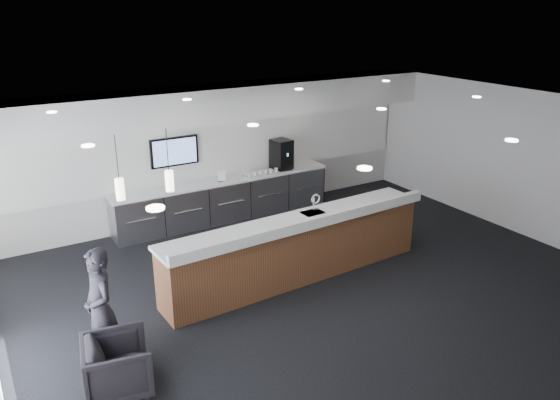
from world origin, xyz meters
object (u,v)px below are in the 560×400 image
service_counter (298,248)px  armchair (118,366)px  lounge_guest (100,308)px  coffee_machine (281,154)px

service_counter → armchair: (-3.54, -1.37, -0.21)m
service_counter → armchair: bearing=-161.4°
service_counter → lounge_guest: lounge_guest is taller
coffee_machine → armchair: 6.94m
coffee_machine → lounge_guest: bearing=-150.2°
service_counter → armchair: size_ratio=6.27×
coffee_machine → service_counter: bearing=-124.0°
lounge_guest → service_counter: bearing=94.1°
lounge_guest → coffee_machine: bearing=120.0°
armchair → lounge_guest: size_ratio=0.48×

